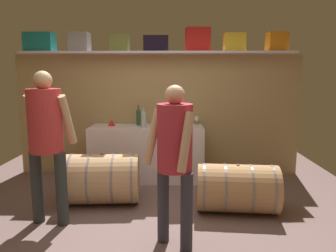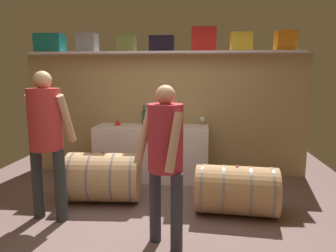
{
  "view_description": "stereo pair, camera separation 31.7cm",
  "coord_description": "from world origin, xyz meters",
  "px_view_note": "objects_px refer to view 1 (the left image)",
  "views": [
    {
      "loc": [
        0.25,
        -3.11,
        1.64
      ],
      "look_at": [
        0.18,
        0.84,
        1.0
      ],
      "focal_mm": 34.31,
      "sensor_mm": 36.0,
      "label": 1
    },
    {
      "loc": [
        0.57,
        -3.1,
        1.64
      ],
      "look_at": [
        0.18,
        0.84,
        1.0
      ],
      "focal_mm": 34.31,
      "sensor_mm": 36.0,
      "label": 2
    }
  ],
  "objects_px": {
    "toolcase_orange": "(277,42)",
    "wine_bottle_clear": "(144,119)",
    "toolcase_olive": "(120,43)",
    "red_funnel": "(112,123)",
    "wine_glass": "(197,119)",
    "toolcase_red": "(198,40)",
    "wine_bottle_green": "(139,117)",
    "toolcase_yellow": "(234,42)",
    "winemaker_pouring": "(174,150)",
    "toolcase_black": "(156,44)",
    "work_cabinet": "(147,153)",
    "wine_barrel_far": "(103,179)",
    "toolcase_teal": "(40,42)",
    "toolcase_grey": "(80,42)",
    "wine_barrel_near": "(237,188)",
    "visitor_tasting": "(46,132)"
  },
  "relations": [
    {
      "from": "toolcase_black",
      "to": "wine_bottle_clear",
      "type": "height_order",
      "value": "toolcase_black"
    },
    {
      "from": "wine_bottle_green",
      "to": "toolcase_red",
      "type": "bearing_deg",
      "value": 5.8
    },
    {
      "from": "toolcase_yellow",
      "to": "winemaker_pouring",
      "type": "xyz_separation_m",
      "value": [
        -0.92,
        -2.2,
        -1.17
      ]
    },
    {
      "from": "work_cabinet",
      "to": "wine_bottle_green",
      "type": "height_order",
      "value": "wine_bottle_green"
    },
    {
      "from": "toolcase_red",
      "to": "red_funnel",
      "type": "relative_size",
      "value": 3.29
    },
    {
      "from": "wine_glass",
      "to": "wine_barrel_near",
      "type": "height_order",
      "value": "wine_glass"
    },
    {
      "from": "toolcase_olive",
      "to": "wine_bottle_clear",
      "type": "bearing_deg",
      "value": -39.06
    },
    {
      "from": "wine_bottle_green",
      "to": "work_cabinet",
      "type": "bearing_deg",
      "value": -38.97
    },
    {
      "from": "toolcase_grey",
      "to": "toolcase_yellow",
      "type": "bearing_deg",
      "value": 0.58
    },
    {
      "from": "toolcase_olive",
      "to": "winemaker_pouring",
      "type": "bearing_deg",
      "value": -70.31
    },
    {
      "from": "toolcase_teal",
      "to": "visitor_tasting",
      "type": "distance_m",
      "value": 2.18
    },
    {
      "from": "toolcase_olive",
      "to": "work_cabinet",
      "type": "relative_size",
      "value": 0.16
    },
    {
      "from": "toolcase_teal",
      "to": "wine_barrel_near",
      "type": "bearing_deg",
      "value": -25.51
    },
    {
      "from": "wine_bottle_green",
      "to": "red_funnel",
      "type": "relative_size",
      "value": 2.89
    },
    {
      "from": "wine_barrel_near",
      "to": "wine_bottle_clear",
      "type": "bearing_deg",
      "value": 142.6
    },
    {
      "from": "wine_bottle_green",
      "to": "wine_barrel_near",
      "type": "height_order",
      "value": "wine_bottle_green"
    },
    {
      "from": "wine_glass",
      "to": "toolcase_red",
      "type": "bearing_deg",
      "value": 157.99
    },
    {
      "from": "toolcase_grey",
      "to": "red_funnel",
      "type": "distance_m",
      "value": 1.34
    },
    {
      "from": "wine_bottle_clear",
      "to": "wine_glass",
      "type": "height_order",
      "value": "wine_bottle_clear"
    },
    {
      "from": "visitor_tasting",
      "to": "toolcase_black",
      "type": "bearing_deg",
      "value": 69.35
    },
    {
      "from": "toolcase_olive",
      "to": "red_funnel",
      "type": "distance_m",
      "value": 1.24
    },
    {
      "from": "toolcase_olive",
      "to": "wine_glass",
      "type": "xyz_separation_m",
      "value": [
        1.2,
        -0.0,
        -1.18
      ]
    },
    {
      "from": "toolcase_black",
      "to": "wine_barrel_near",
      "type": "xyz_separation_m",
      "value": [
        1.04,
        -1.4,
        -1.81
      ]
    },
    {
      "from": "toolcase_olive",
      "to": "visitor_tasting",
      "type": "height_order",
      "value": "toolcase_olive"
    },
    {
      "from": "wine_glass",
      "to": "toolcase_olive",
      "type": "bearing_deg",
      "value": 179.95
    },
    {
      "from": "toolcase_orange",
      "to": "wine_bottle_clear",
      "type": "bearing_deg",
      "value": -175.2
    },
    {
      "from": "toolcase_yellow",
      "to": "wine_barrel_far",
      "type": "xyz_separation_m",
      "value": [
        -1.83,
        -1.16,
        -1.8
      ]
    },
    {
      "from": "wine_bottle_clear",
      "to": "red_funnel",
      "type": "relative_size",
      "value": 2.7
    },
    {
      "from": "toolcase_olive",
      "to": "wine_barrel_far",
      "type": "height_order",
      "value": "toolcase_olive"
    },
    {
      "from": "wine_glass",
      "to": "wine_bottle_clear",
      "type": "bearing_deg",
      "value": -160.34
    },
    {
      "from": "work_cabinet",
      "to": "red_funnel",
      "type": "bearing_deg",
      "value": 175.12
    },
    {
      "from": "toolcase_orange",
      "to": "wine_bottle_green",
      "type": "distance_m",
      "value": 2.42
    },
    {
      "from": "wine_bottle_clear",
      "to": "visitor_tasting",
      "type": "bearing_deg",
      "value": -122.24
    },
    {
      "from": "wine_bottle_green",
      "to": "wine_barrel_far",
      "type": "xyz_separation_m",
      "value": [
        -0.35,
        -1.07,
        -0.66
      ]
    },
    {
      "from": "toolcase_olive",
      "to": "toolcase_red",
      "type": "height_order",
      "value": "toolcase_red"
    },
    {
      "from": "work_cabinet",
      "to": "wine_bottle_green",
      "type": "distance_m",
      "value": 0.59
    },
    {
      "from": "winemaker_pouring",
      "to": "wine_barrel_far",
      "type": "bearing_deg",
      "value": -11.73
    },
    {
      "from": "wine_glass",
      "to": "wine_barrel_far",
      "type": "height_order",
      "value": "wine_glass"
    },
    {
      "from": "toolcase_yellow",
      "to": "winemaker_pouring",
      "type": "relative_size",
      "value": 0.2
    },
    {
      "from": "toolcase_orange",
      "to": "wine_bottle_clear",
      "type": "height_order",
      "value": "toolcase_orange"
    },
    {
      "from": "wine_barrel_far",
      "to": "toolcase_teal",
      "type": "bearing_deg",
      "value": 131.87
    },
    {
      "from": "toolcase_olive",
      "to": "wine_barrel_near",
      "type": "relative_size",
      "value": 0.29
    },
    {
      "from": "work_cabinet",
      "to": "winemaker_pouring",
      "type": "bearing_deg",
      "value": -78.01
    },
    {
      "from": "toolcase_black",
      "to": "visitor_tasting",
      "type": "height_order",
      "value": "toolcase_black"
    },
    {
      "from": "winemaker_pouring",
      "to": "visitor_tasting",
      "type": "height_order",
      "value": "visitor_tasting"
    },
    {
      "from": "toolcase_teal",
      "to": "winemaker_pouring",
      "type": "xyz_separation_m",
      "value": [
        2.09,
        -2.2,
        -1.18
      ]
    },
    {
      "from": "red_funnel",
      "to": "winemaker_pouring",
      "type": "bearing_deg",
      "value": -64.47
    },
    {
      "from": "toolcase_grey",
      "to": "visitor_tasting",
      "type": "distance_m",
      "value": 2.06
    },
    {
      "from": "wine_barrel_near",
      "to": "toolcase_yellow",
      "type": "bearing_deg",
      "value": 87.98
    },
    {
      "from": "toolcase_red",
      "to": "winemaker_pouring",
      "type": "bearing_deg",
      "value": -103.57
    }
  ]
}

